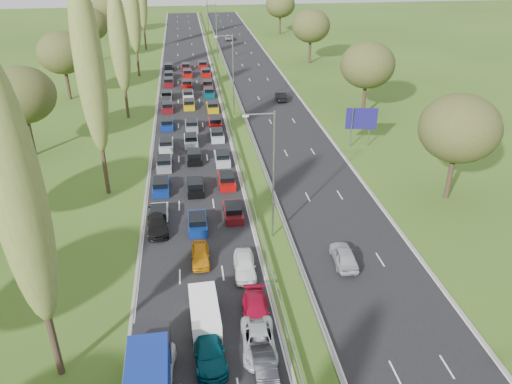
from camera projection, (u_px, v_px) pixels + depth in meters
ground at (233, 111)px, 78.48m from camera, size 260.00×260.00×0.00m
near_carriageway at (189, 108)px, 79.84m from camera, size 10.50×215.00×0.04m
far_carriageway at (272, 104)px, 81.52m from camera, size 10.50×215.00×0.04m
central_reservation at (231, 102)px, 80.43m from camera, size 2.36×215.00×0.32m
lamp_columns at (233, 76)px, 73.96m from camera, size 0.18×140.18×12.00m
poplar_row at (109, 49)px, 60.39m from camera, size 2.80×127.80×22.44m
woodland_left at (14, 104)px, 56.39m from camera, size 8.00×166.00×11.10m
woodland_right at (389, 80)px, 65.65m from camera, size 8.00×153.00×11.10m
traffic_queue_fill at (190, 115)px, 75.32m from camera, size 9.10×67.62×0.80m
near_car_2 at (155, 373)px, 30.77m from camera, size 2.64×5.08×1.37m
near_car_3 at (158, 223)px, 46.61m from camera, size 2.17×4.84×1.38m
near_car_7 at (209, 350)px, 32.44m from camera, size 2.33×5.11×1.45m
near_car_8 at (200, 255)px, 42.12m from camera, size 1.59×3.84×1.30m
near_car_9 at (265, 370)px, 30.98m from camera, size 1.47×4.04×1.32m
near_car_10 at (259, 341)px, 33.16m from camera, size 2.52×4.97×1.35m
near_car_11 at (256, 311)px, 35.78m from camera, size 2.24×4.82×1.36m
near_car_12 at (245, 265)px, 40.66m from camera, size 1.92×4.39×1.47m
far_car_0 at (344, 256)px, 41.86m from camera, size 1.98×4.45×1.49m
far_car_1 at (281, 96)px, 83.00m from camera, size 1.64×4.28×1.39m
far_car_2 at (229, 37)px, 130.23m from camera, size 2.47×4.86×1.32m
blue_lorry at (149, 384)px, 28.55m from camera, size 2.36×8.50×3.59m
white_van_rear at (205, 313)px, 35.20m from camera, size 1.94×4.96×1.99m
direction_sign at (361, 120)px, 63.70m from camera, size 3.96×0.78×5.20m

